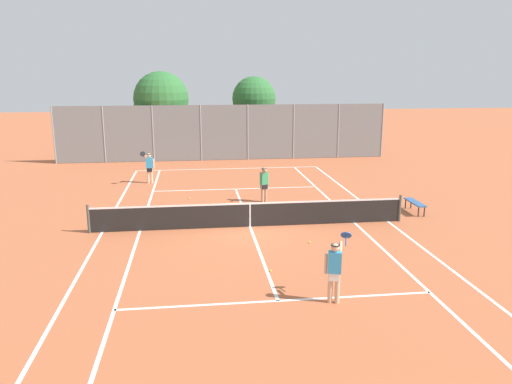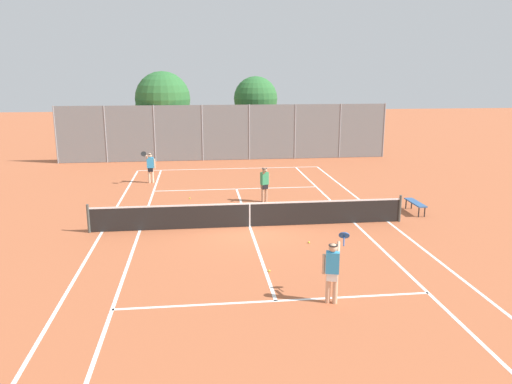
{
  "view_description": "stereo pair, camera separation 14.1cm",
  "coord_description": "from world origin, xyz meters",
  "px_view_note": "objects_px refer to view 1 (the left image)",
  "views": [
    {
      "loc": [
        -2.04,
        -18.1,
        5.75
      ],
      "look_at": [
        0.42,
        1.5,
        1.0
      ],
      "focal_mm": 35.0,
      "sensor_mm": 36.0,
      "label": 1
    },
    {
      "loc": [
        -1.91,
        -18.12,
        5.75
      ],
      "look_at": [
        0.42,
        1.5,
        1.0
      ],
      "focal_mm": 35.0,
      "sensor_mm": 36.0,
      "label": 2
    }
  ],
  "objects_px": {
    "player_near_side": "(335,268)",
    "tree_behind_left": "(159,101)",
    "tree_behind_right": "(254,100)",
    "courtside_bench": "(415,203)",
    "loose_tennis_ball_3": "(153,223)",
    "loose_tennis_ball_1": "(271,271)",
    "tennis_net": "(250,214)",
    "player_far_left": "(149,166)",
    "loose_tennis_ball_0": "(310,242)",
    "loose_tennis_ball_2": "(189,198)",
    "player_far_right": "(264,182)"
  },
  "relations": [
    {
      "from": "tennis_net",
      "to": "courtside_bench",
      "type": "xyz_separation_m",
      "value": [
        7.11,
        1.14,
        -0.1
      ]
    },
    {
      "from": "player_near_side",
      "to": "loose_tennis_ball_2",
      "type": "xyz_separation_m",
      "value": [
        -3.72,
        11.27,
        -0.89
      ]
    },
    {
      "from": "player_near_side",
      "to": "loose_tennis_ball_2",
      "type": "relative_size",
      "value": 26.88
    },
    {
      "from": "player_far_right",
      "to": "tree_behind_right",
      "type": "xyz_separation_m",
      "value": [
        1.35,
        14.71,
        2.91
      ]
    },
    {
      "from": "loose_tennis_ball_1",
      "to": "loose_tennis_ball_3",
      "type": "height_order",
      "value": "same"
    },
    {
      "from": "courtside_bench",
      "to": "tree_behind_left",
      "type": "bearing_deg",
      "value": 126.06
    },
    {
      "from": "tennis_net",
      "to": "courtside_bench",
      "type": "bearing_deg",
      "value": 9.11
    },
    {
      "from": "loose_tennis_ball_3",
      "to": "loose_tennis_ball_2",
      "type": "bearing_deg",
      "value": 69.46
    },
    {
      "from": "loose_tennis_ball_2",
      "to": "player_far_left",
      "type": "bearing_deg",
      "value": 119.24
    },
    {
      "from": "loose_tennis_ball_0",
      "to": "tree_behind_left",
      "type": "bearing_deg",
      "value": 107.97
    },
    {
      "from": "player_near_side",
      "to": "courtside_bench",
      "type": "bearing_deg",
      "value": 53.76
    },
    {
      "from": "loose_tennis_ball_0",
      "to": "player_far_right",
      "type": "bearing_deg",
      "value": 97.62
    },
    {
      "from": "player_far_left",
      "to": "loose_tennis_ball_1",
      "type": "bearing_deg",
      "value": -70.58
    },
    {
      "from": "player_near_side",
      "to": "tree_behind_left",
      "type": "bearing_deg",
      "value": 103.66
    },
    {
      "from": "tennis_net",
      "to": "tree_behind_left",
      "type": "relative_size",
      "value": 2.05
    },
    {
      "from": "loose_tennis_ball_0",
      "to": "loose_tennis_ball_2",
      "type": "distance_m",
      "value": 7.91
    },
    {
      "from": "tennis_net",
      "to": "loose_tennis_ball_0",
      "type": "height_order",
      "value": "tennis_net"
    },
    {
      "from": "player_near_side",
      "to": "loose_tennis_ball_0",
      "type": "height_order",
      "value": "player_near_side"
    },
    {
      "from": "tennis_net",
      "to": "player_near_side",
      "type": "xyz_separation_m",
      "value": [
        1.4,
        -6.65,
        0.42
      ]
    },
    {
      "from": "courtside_bench",
      "to": "tree_behind_left",
      "type": "relative_size",
      "value": 0.26
    },
    {
      "from": "loose_tennis_ball_0",
      "to": "loose_tennis_ball_3",
      "type": "height_order",
      "value": "same"
    },
    {
      "from": "player_far_right",
      "to": "loose_tennis_ball_1",
      "type": "bearing_deg",
      "value": -96.7
    },
    {
      "from": "tennis_net",
      "to": "loose_tennis_ball_1",
      "type": "height_order",
      "value": "tennis_net"
    },
    {
      "from": "player_far_left",
      "to": "loose_tennis_ball_2",
      "type": "height_order",
      "value": "player_far_left"
    },
    {
      "from": "loose_tennis_ball_1",
      "to": "loose_tennis_ball_2",
      "type": "distance_m",
      "value": 9.41
    },
    {
      "from": "player_far_left",
      "to": "tree_behind_right",
      "type": "height_order",
      "value": "tree_behind_right"
    },
    {
      "from": "loose_tennis_ball_1",
      "to": "loose_tennis_ball_0",
      "type": "bearing_deg",
      "value": 53.83
    },
    {
      "from": "player_near_side",
      "to": "loose_tennis_ball_3",
      "type": "bearing_deg",
      "value": 124.17
    },
    {
      "from": "loose_tennis_ball_1",
      "to": "tree_behind_left",
      "type": "relative_size",
      "value": 0.01
    },
    {
      "from": "player_far_left",
      "to": "tree_behind_right",
      "type": "bearing_deg",
      "value": 55.74
    },
    {
      "from": "loose_tennis_ball_3",
      "to": "courtside_bench",
      "type": "bearing_deg",
      "value": 1.3
    },
    {
      "from": "player_near_side",
      "to": "tree_behind_right",
      "type": "xyz_separation_m",
      "value": [
        1.01,
        25.02,
        2.9
      ]
    },
    {
      "from": "player_far_left",
      "to": "loose_tennis_ball_0",
      "type": "bearing_deg",
      "value": -59.15
    },
    {
      "from": "player_far_left",
      "to": "tree_behind_left",
      "type": "relative_size",
      "value": 0.3
    },
    {
      "from": "tree_behind_left",
      "to": "loose_tennis_ball_2",
      "type": "bearing_deg",
      "value": -80.79
    },
    {
      "from": "player_far_left",
      "to": "loose_tennis_ball_1",
      "type": "distance_m",
      "value": 13.62
    },
    {
      "from": "player_near_side",
      "to": "player_far_left",
      "type": "relative_size",
      "value": 1.0
    },
    {
      "from": "loose_tennis_ball_3",
      "to": "courtside_bench",
      "type": "xyz_separation_m",
      "value": [
        10.83,
        0.25,
        0.38
      ]
    },
    {
      "from": "player_near_side",
      "to": "loose_tennis_ball_0",
      "type": "relative_size",
      "value": 26.88
    },
    {
      "from": "tree_behind_left",
      "to": "courtside_bench",
      "type": "bearing_deg",
      "value": -53.94
    },
    {
      "from": "loose_tennis_ball_2",
      "to": "courtside_bench",
      "type": "bearing_deg",
      "value": -20.26
    },
    {
      "from": "loose_tennis_ball_2",
      "to": "tree_behind_left",
      "type": "distance_m",
      "value": 12.92
    },
    {
      "from": "loose_tennis_ball_2",
      "to": "loose_tennis_ball_3",
      "type": "bearing_deg",
      "value": -110.54
    },
    {
      "from": "loose_tennis_ball_1",
      "to": "tree_behind_right",
      "type": "relative_size",
      "value": 0.01
    },
    {
      "from": "tennis_net",
      "to": "player_far_right",
      "type": "relative_size",
      "value": 7.5
    },
    {
      "from": "tennis_net",
      "to": "tree_behind_right",
      "type": "distance_m",
      "value": 18.82
    },
    {
      "from": "player_far_left",
      "to": "tree_behind_left",
      "type": "bearing_deg",
      "value": 89.25
    },
    {
      "from": "loose_tennis_ball_3",
      "to": "loose_tennis_ball_0",
      "type": "bearing_deg",
      "value": -28.39
    },
    {
      "from": "loose_tennis_ball_0",
      "to": "tree_behind_left",
      "type": "distance_m",
      "value": 20.25
    },
    {
      "from": "player_far_left",
      "to": "courtside_bench",
      "type": "relative_size",
      "value": 1.18
    }
  ]
}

